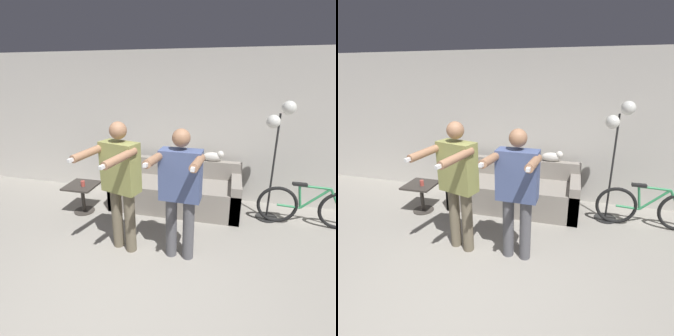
{
  "view_description": "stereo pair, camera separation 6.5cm",
  "coord_description": "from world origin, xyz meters",
  "views": [
    {
      "loc": [
        1.03,
        -1.65,
        2.16
      ],
      "look_at": [
        0.22,
        1.74,
        0.95
      ],
      "focal_mm": 28.0,
      "sensor_mm": 36.0,
      "label": 1
    },
    {
      "loc": [
        1.09,
        -1.64,
        2.16
      ],
      "look_at": [
        0.22,
        1.74,
        0.95
      ],
      "focal_mm": 28.0,
      "sensor_mm": 36.0,
      "label": 2
    }
  ],
  "objects": [
    {
      "name": "ground_plane",
      "position": [
        0.0,
        0.0,
        0.0
      ],
      "size": [
        16.0,
        16.0,
        0.0
      ],
      "primitive_type": "plane",
      "color": "gray"
    },
    {
      "name": "wall_back",
      "position": [
        0.0,
        2.95,
        1.3
      ],
      "size": [
        10.0,
        0.05,
        2.6
      ],
      "color": "beige",
      "rests_on": "ground_plane"
    },
    {
      "name": "couch",
      "position": [
        0.19,
        2.4,
        0.28
      ],
      "size": [
        2.16,
        0.81,
        0.79
      ],
      "color": "gray",
      "rests_on": "ground_plane"
    },
    {
      "name": "person_left",
      "position": [
        -0.23,
        1.09,
        0.98
      ],
      "size": [
        0.65,
        0.78,
        1.69
      ],
      "rotation": [
        0.0,
        0.0,
        -0.29
      ],
      "color": "#6B604C",
      "rests_on": "ground_plane"
    },
    {
      "name": "person_right",
      "position": [
        0.52,
        1.09,
        0.96
      ],
      "size": [
        0.56,
        0.69,
        1.64
      ],
      "rotation": [
        0.0,
        0.0,
        -0.03
      ],
      "color": "#56565B",
      "rests_on": "ground_plane"
    },
    {
      "name": "cat",
      "position": [
        0.78,
        2.71,
        0.87
      ],
      "size": [
        0.45,
        0.13,
        0.19
      ],
      "color": "silver",
      "rests_on": "couch"
    },
    {
      "name": "floor_lamp",
      "position": [
        1.71,
        2.36,
        1.39
      ],
      "size": [
        0.38,
        0.34,
        1.85
      ],
      "color": "black",
      "rests_on": "ground_plane"
    },
    {
      "name": "side_table",
      "position": [
        -1.28,
        1.88,
        0.35
      ],
      "size": [
        0.49,
        0.49,
        0.49
      ],
      "color": "#38332D",
      "rests_on": "ground_plane"
    },
    {
      "name": "cup",
      "position": [
        -1.22,
        1.83,
        0.53
      ],
      "size": [
        0.06,
        0.06,
        0.09
      ],
      "color": "#B7473D",
      "rests_on": "side_table"
    },
    {
      "name": "bicycle",
      "position": [
        2.26,
        2.26,
        0.32
      ],
      "size": [
        1.48,
        0.07,
        0.69
      ],
      "color": "black",
      "rests_on": "ground_plane"
    }
  ]
}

